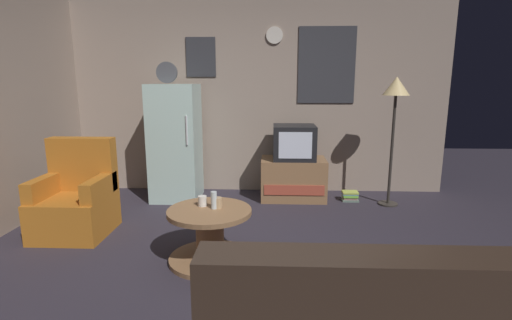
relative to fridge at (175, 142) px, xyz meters
The scene contains 12 objects.
ground_plane 2.34m from the fridge, 62.23° to the right, with size 12.00×12.00×0.00m, color #2D2833.
wall_with_art 1.28m from the fridge, 24.97° to the left, with size 5.20×0.12×2.64m.
fridge is the anchor object (origin of this frame).
tv_stand 1.62m from the fridge, ahead, with size 0.84×0.53×0.54m.
crt_tv 1.54m from the fridge, ahead, with size 0.54×0.51×0.44m.
standing_lamp 2.80m from the fridge, ahead, with size 0.32×0.32×1.59m.
coffee_table 2.01m from the fridge, 67.94° to the right, with size 0.72×0.72×0.47m.
wine_glass 1.94m from the fridge, 66.65° to the right, with size 0.05×0.05×0.15m, color silver.
mug_ceramic_white 1.84m from the fridge, 69.05° to the right, with size 0.08×0.08×0.09m, color silver.
mug_ceramic_tan 1.93m from the fridge, 65.56° to the right, with size 0.08×0.08×0.09m, color tan.
armchair 1.48m from the fridge, 121.54° to the right, with size 0.68×0.68×0.96m.
book_stack 2.39m from the fridge, ahead, with size 0.21×0.17×0.13m.
Camera 1 is at (0.22, -2.90, 1.54)m, focal length 26.84 mm.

